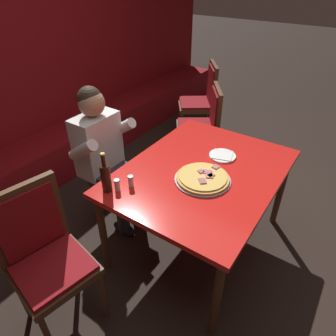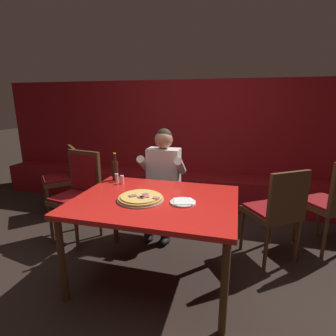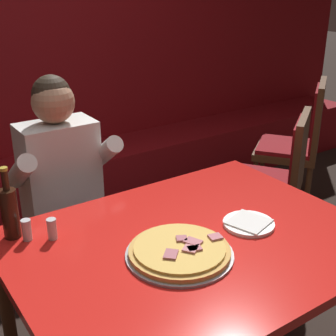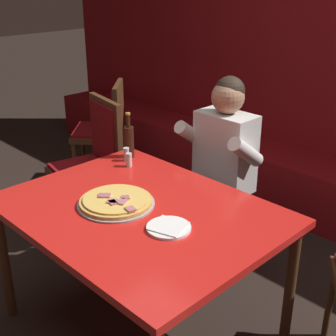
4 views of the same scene
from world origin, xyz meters
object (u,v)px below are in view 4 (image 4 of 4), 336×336
(diner_seated_blue_shirt, at_px, (216,166))
(dining_chair_side_aisle, at_px, (106,125))
(plate_white_paper, at_px, (169,228))
(beer_bottle, at_px, (129,141))
(dining_chair_far_left, at_px, (93,158))
(pizza, at_px, (116,202))
(shaker_red_pepper_flakes, at_px, (126,155))
(shaker_oregano, at_px, (129,161))
(main_dining_table, at_px, (140,221))

(diner_seated_blue_shirt, height_order, dining_chair_side_aisle, diner_seated_blue_shirt)
(plate_white_paper, xyz_separation_m, beer_bottle, (-0.82, 0.46, 0.10))
(beer_bottle, height_order, dining_chair_far_left, beer_bottle)
(pizza, height_order, dining_chair_far_left, dining_chair_far_left)
(plate_white_paper, bearing_deg, beer_bottle, 150.97)
(shaker_red_pepper_flakes, height_order, diner_seated_blue_shirt, diner_seated_blue_shirt)
(shaker_red_pepper_flakes, xyz_separation_m, shaker_oregano, (0.08, -0.05, 0.00))
(pizza, xyz_separation_m, shaker_red_pepper_flakes, (-0.42, 0.42, 0.02))
(dining_chair_far_left, bearing_deg, shaker_red_pepper_flakes, -13.23)
(diner_seated_blue_shirt, bearing_deg, dining_chair_side_aisle, 170.36)
(pizza, bearing_deg, dining_chair_side_aisle, 144.27)
(plate_white_paper, relative_size, shaker_red_pepper_flakes, 2.44)
(main_dining_table, bearing_deg, dining_chair_side_aisle, 147.52)
(plate_white_paper, bearing_deg, shaker_red_pepper_flakes, 152.94)
(beer_bottle, bearing_deg, diner_seated_blue_shirt, 45.65)
(dining_chair_side_aisle, bearing_deg, beer_bottle, -30.47)
(shaker_red_pepper_flakes, relative_size, shaker_oregano, 1.00)
(beer_bottle, distance_m, diner_seated_blue_shirt, 0.59)
(shaker_oregano, distance_m, diner_seated_blue_shirt, 0.58)
(pizza, bearing_deg, diner_seated_blue_shirt, 94.31)
(dining_chair_far_left, bearing_deg, beer_bottle, -8.11)
(dining_chair_side_aisle, bearing_deg, plate_white_paper, -29.87)
(plate_white_paper, distance_m, shaker_oregano, 0.78)
(beer_bottle, xyz_separation_m, shaker_oregano, (0.12, -0.10, -0.07))
(shaker_red_pepper_flakes, bearing_deg, pizza, -45.05)
(diner_seated_blue_shirt, relative_size, dining_chair_side_aisle, 1.33)
(main_dining_table, distance_m, diner_seated_blue_shirt, 0.84)
(beer_bottle, height_order, dining_chair_side_aisle, beer_bottle)
(beer_bottle, distance_m, dining_chair_far_left, 0.59)
(pizza, relative_size, shaker_oregano, 4.61)
(pizza, height_order, dining_chair_side_aisle, dining_chair_side_aisle)
(pizza, height_order, shaker_red_pepper_flakes, shaker_red_pepper_flakes)
(dining_chair_side_aisle, bearing_deg, diner_seated_blue_shirt, -9.64)
(shaker_oregano, relative_size, dining_chair_side_aisle, 0.09)
(plate_white_paper, distance_m, beer_bottle, 0.94)
(pizza, relative_size, beer_bottle, 1.36)
(shaker_red_pepper_flakes, distance_m, diner_seated_blue_shirt, 0.59)
(beer_bottle, bearing_deg, dining_chair_far_left, 171.89)
(plate_white_paper, height_order, shaker_red_pepper_flakes, shaker_red_pepper_flakes)
(beer_bottle, relative_size, dining_chair_side_aisle, 0.31)
(shaker_red_pepper_flakes, xyz_separation_m, diner_seated_blue_shirt, (0.35, 0.46, -0.10))
(shaker_red_pepper_flakes, distance_m, shaker_oregano, 0.10)
(shaker_oregano, relative_size, dining_chair_far_left, 0.08)
(pizza, height_order, beer_bottle, beer_bottle)
(shaker_oregano, distance_m, dining_chair_far_left, 0.69)
(pizza, distance_m, beer_bottle, 0.67)
(plate_white_paper, bearing_deg, shaker_oregano, 153.35)
(dining_chair_far_left, height_order, dining_chair_side_aisle, dining_chair_far_left)
(main_dining_table, relative_size, beer_bottle, 4.72)
(plate_white_paper, height_order, diner_seated_blue_shirt, diner_seated_blue_shirt)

